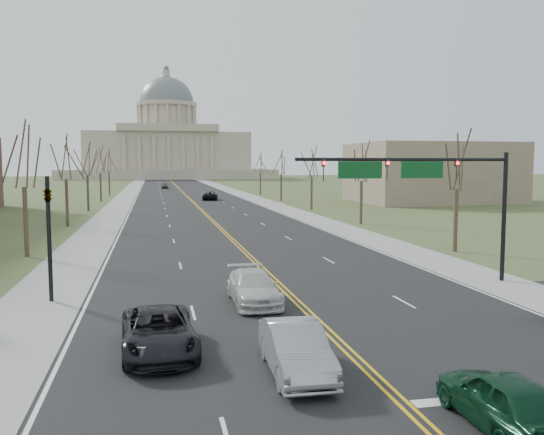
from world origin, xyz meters
name	(u,v)px	position (x,y,z in m)	size (l,w,h in m)	color
ground	(390,391)	(0.00, 0.00, 0.00)	(600.00, 600.00, 0.00)	#45572B
road	(185,194)	(0.00, 110.00, 0.01)	(20.00, 380.00, 0.01)	black
cross_road	(328,332)	(0.00, 6.00, 0.01)	(120.00, 14.00, 0.01)	black
sidewalk_left	(127,195)	(-12.00, 110.00, 0.01)	(4.00, 380.00, 0.03)	gray
sidewalk_right	(240,193)	(12.00, 110.00, 0.01)	(4.00, 380.00, 0.03)	gray
center_line	(185,194)	(0.00, 110.00, 0.01)	(0.42, 380.00, 0.01)	gold
edge_line_left	(138,194)	(-9.80, 110.00, 0.01)	(0.15, 380.00, 0.01)	silver
edge_line_right	(230,194)	(9.80, 110.00, 0.01)	(0.15, 380.00, 0.01)	silver
capitol	(167,146)	(0.00, 249.91, 14.20)	(90.00, 60.00, 50.00)	#B6AB98
signal_mast	(421,179)	(7.45, 13.50, 5.76)	(12.12, 0.44, 7.20)	black
signal_left	(49,224)	(-11.50, 13.50, 3.71)	(0.32, 0.36, 6.00)	black
tree_r_0	(457,164)	(15.50, 24.00, 6.55)	(3.74, 3.74, 8.50)	#382C21
tree_l_0	(23,158)	(-15.50, 28.00, 6.94)	(3.96, 3.96, 9.00)	#382C21
tree_r_1	(362,164)	(15.50, 44.00, 6.55)	(3.74, 3.74, 8.50)	#382C21
tree_l_1	(66,160)	(-15.50, 48.00, 6.94)	(3.96, 3.96, 9.00)	#382C21
tree_r_2	(312,164)	(15.50, 64.00, 6.55)	(3.74, 3.74, 8.50)	#382C21
tree_l_2	(87,161)	(-15.50, 68.00, 6.94)	(3.96, 3.96, 9.00)	#382C21
tree_r_3	(281,164)	(15.50, 84.00, 6.55)	(3.74, 3.74, 8.50)	#382C21
tree_l_3	(100,161)	(-15.50, 88.00, 6.94)	(3.96, 3.96, 9.00)	#382C21
tree_r_4	(260,164)	(15.50, 104.00, 6.55)	(3.74, 3.74, 8.50)	#382C21
tree_l_4	(109,162)	(-15.50, 108.00, 6.94)	(3.96, 3.96, 9.00)	#382C21
bldg_right_mass	(431,173)	(40.00, 76.00, 5.00)	(25.00, 20.00, 10.00)	#7B6C58
car_nb_inner_lead	(504,400)	(1.79, -2.82, 0.76)	(1.77, 4.40, 1.50)	black
car_sb_inner_lead	(296,349)	(-2.34, 1.89, 0.80)	(1.67, 4.80, 1.58)	#95979C
car_sb_outer_lead	(159,332)	(-6.53, 4.79, 0.76)	(2.49, 5.40, 1.50)	black
car_sb_inner_second	(253,287)	(-2.08, 11.20, 0.77)	(2.12, 5.21, 1.51)	silver
car_far_nb	(210,196)	(3.43, 88.83, 0.79)	(2.59, 5.63, 1.56)	black
car_far_sb	(165,186)	(-3.64, 138.00, 0.77)	(1.79, 4.44, 1.51)	#4F5057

